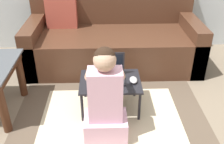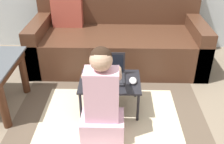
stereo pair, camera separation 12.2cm
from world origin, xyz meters
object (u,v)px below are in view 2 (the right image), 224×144
(laptop_desk, at_px, (110,84))
(laptop, at_px, (111,75))
(person_seated, at_px, (102,101))
(couch, at_px, (117,38))
(computer_mouse, at_px, (133,81))

(laptop_desk, height_order, laptop, laptop)
(laptop_desk, xyz_separation_m, person_seated, (-0.05, -0.37, 0.08))
(laptop, bearing_deg, couch, 87.42)
(laptop, distance_m, person_seated, 0.40)
(computer_mouse, relative_size, person_seated, 0.13)
(computer_mouse, distance_m, person_seated, 0.42)
(couch, distance_m, laptop_desk, 0.98)
(couch, relative_size, laptop, 8.18)
(laptop, height_order, person_seated, person_seated)
(couch, xyz_separation_m, computer_mouse, (0.15, -1.00, 0.02))
(laptop_desk, distance_m, laptop, 0.08)
(couch, xyz_separation_m, laptop_desk, (-0.05, -0.97, -0.04))
(couch, relative_size, computer_mouse, 18.58)
(couch, xyz_separation_m, person_seated, (-0.10, -1.34, 0.04))
(laptop, bearing_deg, computer_mouse, -16.87)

